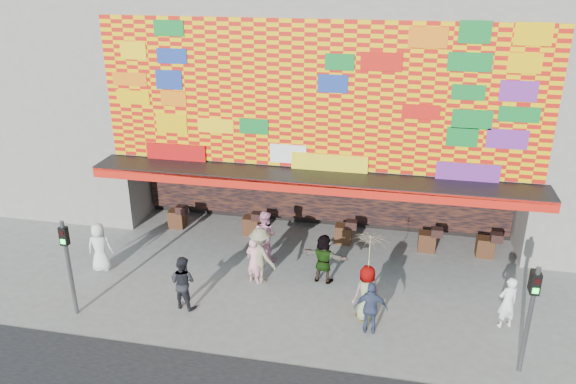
# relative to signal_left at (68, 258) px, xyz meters

# --- Properties ---
(ground) EXTENTS (90.00, 90.00, 0.00)m
(ground) POSITION_rel_signal_left_xyz_m (6.20, 1.50, -1.86)
(ground) COLOR slate
(ground) RESTS_ON ground
(shop_building) EXTENTS (15.20, 9.40, 10.00)m
(shop_building) POSITION_rel_signal_left_xyz_m (6.20, 9.68, 3.37)
(shop_building) COLOR gray
(shop_building) RESTS_ON ground
(neighbor_left) EXTENTS (11.00, 8.00, 12.00)m
(neighbor_left) POSITION_rel_signal_left_xyz_m (-6.80, 9.50, 4.14)
(neighbor_left) COLOR gray
(neighbor_left) RESTS_ON ground
(signal_left) EXTENTS (0.22, 0.20, 3.00)m
(signal_left) POSITION_rel_signal_left_xyz_m (0.00, 0.00, 0.00)
(signal_left) COLOR #59595B
(signal_left) RESTS_ON ground
(signal_right) EXTENTS (0.22, 0.20, 3.00)m
(signal_right) POSITION_rel_signal_left_xyz_m (12.40, 0.00, 0.00)
(signal_right) COLOR #59595B
(signal_right) RESTS_ON ground
(ped_a) EXTENTS (0.92, 0.70, 1.69)m
(ped_a) POSITION_rel_signal_left_xyz_m (-0.53, 2.49, -1.02)
(ped_a) COLOR silver
(ped_a) RESTS_ON ground
(ped_b) EXTENTS (0.67, 0.55, 1.57)m
(ped_b) POSITION_rel_signal_left_xyz_m (4.70, 2.76, -1.07)
(ped_b) COLOR pink
(ped_b) RESTS_ON ground
(ped_c) EXTENTS (0.93, 0.80, 1.67)m
(ped_c) POSITION_rel_signal_left_xyz_m (3.00, 0.98, -1.02)
(ped_c) COLOR black
(ped_c) RESTS_ON ground
(ped_d) EXTENTS (1.40, 1.20, 1.88)m
(ped_d) POSITION_rel_signal_left_xyz_m (4.89, 2.87, -0.92)
(ped_d) COLOR gray
(ped_d) RESTS_ON ground
(ped_e) EXTENTS (0.95, 0.45, 1.58)m
(ped_e) POSITION_rel_signal_left_xyz_m (8.55, 0.84, -1.07)
(ped_e) COLOR #384262
(ped_e) RESTS_ON ground
(ped_f) EXTENTS (1.60, 0.77, 1.65)m
(ped_f) POSITION_rel_signal_left_xyz_m (6.88, 3.27, -1.03)
(ped_f) COLOR gray
(ped_f) RESTS_ON ground
(ped_g) EXTENTS (0.99, 0.92, 1.69)m
(ped_g) POSITION_rel_signal_left_xyz_m (8.38, 1.51, -1.01)
(ped_g) COLOR gray
(ped_g) RESTS_ON ground
(ped_h) EXTENTS (0.68, 0.58, 1.58)m
(ped_h) POSITION_rel_signal_left_xyz_m (12.29, 1.90, -1.07)
(ped_h) COLOR white
(ped_h) RESTS_ON ground
(ped_i) EXTENTS (1.04, 0.91, 1.82)m
(ped_i) POSITION_rel_signal_left_xyz_m (4.67, 4.32, -0.95)
(ped_i) COLOR pink
(ped_i) RESTS_ON ground
(parasol) EXTENTS (1.28, 1.30, 1.94)m
(parasol) POSITION_rel_signal_left_xyz_m (8.38, 1.51, 0.33)
(parasol) COLOR #F9EC9D
(parasol) RESTS_ON ground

